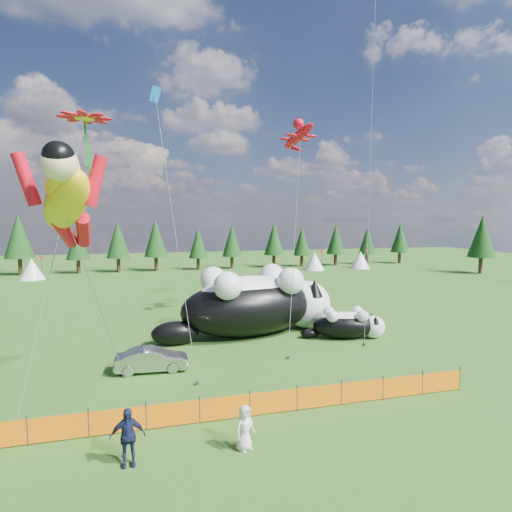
# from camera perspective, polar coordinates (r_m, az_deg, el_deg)

# --- Properties ---
(ground) EXTENTS (160.00, 160.00, 0.00)m
(ground) POSITION_cam_1_polar(r_m,az_deg,el_deg) (19.72, -6.06, -18.36)
(ground) COLOR #0F3D0B
(ground) RESTS_ON ground
(safety_fence) EXTENTS (22.06, 0.06, 1.10)m
(safety_fence) POSITION_cam_1_polar(r_m,az_deg,el_deg) (16.82, -4.43, -20.80)
(safety_fence) COLOR #262626
(safety_fence) RESTS_ON ground
(tree_line) EXTENTS (90.00, 4.00, 8.00)m
(tree_line) POSITION_cam_1_polar(r_m,az_deg,el_deg) (63.06, -12.27, 1.57)
(tree_line) COLOR black
(tree_line) RESTS_ON ground
(festival_tents) EXTENTS (50.00, 3.20, 2.80)m
(festival_tents) POSITION_cam_1_polar(r_m,az_deg,el_deg) (59.82, -1.42, -1.00)
(festival_tents) COLOR white
(festival_tents) RESTS_ON ground
(cat_large) EXTENTS (12.86, 6.16, 4.67)m
(cat_large) POSITION_cam_1_polar(r_m,az_deg,el_deg) (27.57, 0.21, -6.63)
(cat_large) COLOR black
(cat_large) RESTS_ON ground
(cat_small) EXTENTS (5.54, 2.90, 2.03)m
(cat_small) POSITION_cam_1_polar(r_m,az_deg,el_deg) (27.61, 12.99, -9.42)
(cat_small) COLOR black
(cat_small) RESTS_ON ground
(car) EXTENTS (3.78, 1.51, 1.22)m
(car) POSITION_cam_1_polar(r_m,az_deg,el_deg) (22.12, -14.65, -14.13)
(car) COLOR #AFAEB3
(car) RESTS_ON ground
(spectator_c) EXTENTS (1.12, 0.58, 1.90)m
(spectator_c) POSITION_cam_1_polar(r_m,az_deg,el_deg) (14.61, -17.89, -23.35)
(spectator_c) COLOR #151C3B
(spectator_c) RESTS_ON ground
(spectator_e) EXTENTS (0.91, 0.81, 1.56)m
(spectator_e) POSITION_cam_1_polar(r_m,az_deg,el_deg) (14.85, -1.61, -23.32)
(spectator_e) COLOR silver
(spectator_e) RESTS_ON ground
(superhero_kite) EXTENTS (5.60, 7.69, 11.22)m
(superhero_kite) POSITION_cam_1_polar(r_m,az_deg,el_deg) (15.93, -25.49, 7.05)
(superhero_kite) COLOR yellow
(superhero_kite) RESTS_ON ground
(gecko_kite) EXTENTS (6.07, 12.21, 17.40)m
(gecko_kite) POSITION_cam_1_polar(r_m,az_deg,el_deg) (32.73, 6.07, 16.63)
(gecko_kite) COLOR red
(gecko_kite) RESTS_ON ground
(flower_kite) EXTENTS (3.31, 7.65, 14.20)m
(flower_kite) POSITION_cam_1_polar(r_m,az_deg,el_deg) (21.90, -23.28, 17.27)
(flower_kite) COLOR red
(flower_kite) RESTS_ON ground
(diamond_kite_a) EXTENTS (2.18, 4.91, 15.69)m
(diamond_kite_a) POSITION_cam_1_polar(r_m,az_deg,el_deg) (23.64, -14.05, 20.31)
(diamond_kite_a) COLOR blue
(diamond_kite_a) RESTS_ON ground
(diamond_kite_b) EXTENTS (2.77, 3.75, 24.19)m
(diamond_kite_b) POSITION_cam_1_polar(r_m,az_deg,el_deg) (32.34, 16.67, 31.05)
(diamond_kite_b) COLOR #0B877E
(diamond_kite_b) RESTS_ON ground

